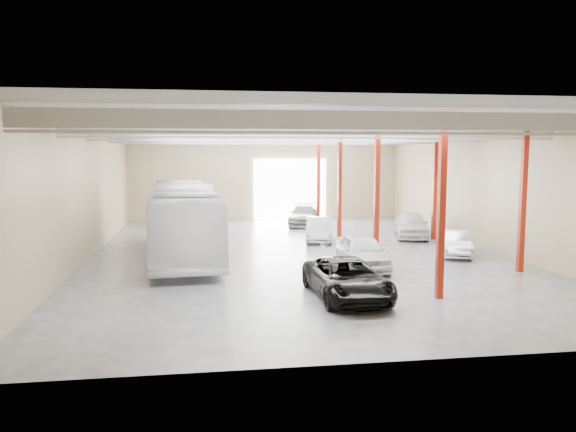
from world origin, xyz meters
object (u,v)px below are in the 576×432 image
object	(u,v)px
car_row_a	(362,252)
black_sedan	(347,279)
car_row_c	(304,215)
car_right_far	(411,225)
car_row_b	(319,229)
coach_bus	(183,220)
car_right_near	(455,243)

from	to	relation	value
car_row_a	black_sedan	bearing A→B (deg)	-109.34
car_row_a	car_row_c	xyz separation A→B (m)	(0.08, 16.27, -0.06)
car_right_far	car_row_b	bearing A→B (deg)	-159.42
car_row_b	car_row_a	bearing A→B (deg)	-75.70
car_row_b	car_right_far	distance (m)	6.20
car_row_c	car_right_far	world-z (taller)	car_right_far
coach_bus	car_right_near	distance (m)	14.63
car_row_a	car_row_b	xyz separation A→B (m)	(-0.30, 8.60, -0.08)
coach_bus	black_sedan	size ratio (longest dim) A/B	2.61
coach_bus	car_row_a	distance (m)	9.74
black_sedan	car_row_c	xyz separation A→B (m)	(2.16, 21.47, 0.01)
car_right_near	car_row_a	bearing A→B (deg)	-138.55
black_sedan	car_row_a	bearing A→B (deg)	65.42
car_row_b	car_right_far	bearing A→B (deg)	16.71
car_row_b	car_row_c	distance (m)	7.67
black_sedan	car_right_far	bearing A→B (deg)	58.11
black_sedan	car_row_b	distance (m)	13.92
car_right_near	car_row_b	bearing A→B (deg)	153.47
coach_bus	car_right_near	size ratio (longest dim) A/B	3.47
black_sedan	car_right_near	distance (m)	11.14
black_sedan	car_row_b	world-z (taller)	black_sedan
car_right_near	coach_bus	bearing A→B (deg)	-169.84
car_row_b	black_sedan	bearing A→B (deg)	-85.06
car_row_c	car_right_near	xyz separation A→B (m)	(5.80, -13.68, -0.09)
car_right_near	car_right_far	size ratio (longest dim) A/B	0.81
car_row_b	car_row_c	world-z (taller)	car_row_c
car_row_c	coach_bus	bearing A→B (deg)	-112.71
car_row_c	car_row_a	bearing A→B (deg)	-76.70
black_sedan	car_row_c	size ratio (longest dim) A/B	1.03
car_row_c	car_right_far	bearing A→B (deg)	-37.51
car_row_b	car_row_c	bearing A→B (deg)	99.44
car_row_c	car_right_near	world-z (taller)	car_row_c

